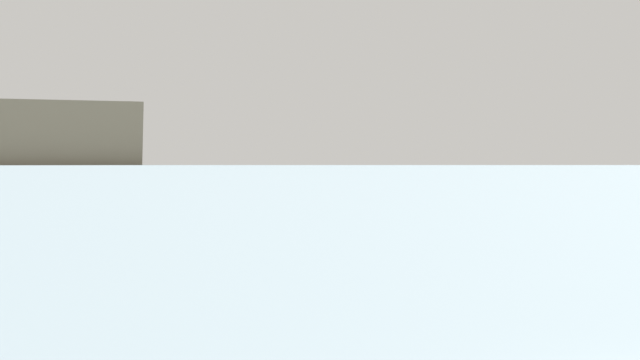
% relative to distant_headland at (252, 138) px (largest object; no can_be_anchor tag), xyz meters
% --- Properties ---
extents(distant_headland, '(898.81, 446.25, 43.52)m').
position_rel_distant_headland_xyz_m(distant_headland, '(0.00, 0.00, 0.00)').
color(distant_headland, '#756B56').
rests_on(distant_headland, ground_plane).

